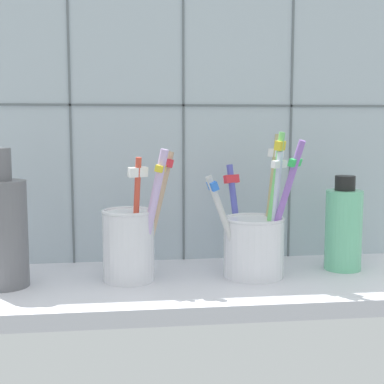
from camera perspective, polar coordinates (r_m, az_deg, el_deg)
name	(u,v)px	position (r cm, az deg, el deg)	size (l,w,h in cm)	color
counter_slab	(193,287)	(72.47, 0.08, -9.79)	(64.00, 22.00, 2.00)	silver
tile_wall_back	(183,120)	(81.30, -0.98, 7.40)	(64.00, 2.20, 45.00)	#B2C1CC
toothbrush_cup_left	(131,241)	(71.16, -6.36, -5.04)	(9.58, 6.79, 17.02)	white
toothbrush_cup_right	(255,240)	(73.30, 6.48, -4.99)	(12.23, 11.12, 19.02)	white
ceramic_vase	(3,231)	(71.44, -18.92, -3.79)	(5.83, 5.83, 17.11)	slate
soap_bottle	(344,228)	(78.76, 15.38, -3.57)	(5.00, 5.00, 13.00)	#71D19F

